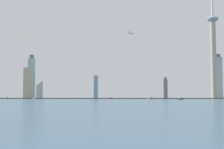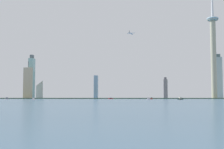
{
  "view_description": "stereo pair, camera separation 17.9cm",
  "coord_description": "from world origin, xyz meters",
  "px_view_note": "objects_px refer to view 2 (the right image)",
  "views": [
    {
      "loc": [
        50.27,
        -394.49,
        5.52
      ],
      "look_at": [
        -1.99,
        493.11,
        71.63
      ],
      "focal_mm": 48.48,
      "sensor_mm": 36.0,
      "label": 1
    },
    {
      "loc": [
        50.45,
        -394.48,
        5.52
      ],
      "look_at": [
        -1.99,
        493.11,
        71.63
      ],
      "focal_mm": 48.48,
      "sensor_mm": 36.0,
      "label": 2
    }
  ],
  "objects_px": {
    "boat_0": "(152,99)",
    "boat_5": "(180,99)",
    "channel_buoy_0": "(116,99)",
    "airplane": "(131,33)",
    "skyscraper_4": "(218,77)",
    "boat_4": "(111,99)",
    "boat_1": "(148,99)",
    "observation_tower": "(213,44)",
    "skyscraper_0": "(28,83)",
    "skyscraper_6": "(96,87)",
    "skyscraper_1": "(40,85)",
    "skyscraper_2": "(32,78)",
    "boat_3": "(33,99)",
    "boat_2": "(7,99)",
    "skyscraper_3": "(165,89)"
  },
  "relations": [
    {
      "from": "observation_tower",
      "to": "skyscraper_2",
      "type": "relative_size",
      "value": 2.7
    },
    {
      "from": "skyscraper_0",
      "to": "skyscraper_4",
      "type": "xyz_separation_m",
      "value": [
        589.37,
        54.6,
        19.22
      ]
    },
    {
      "from": "boat_0",
      "to": "boat_5",
      "type": "distance_m",
      "value": 99.95
    },
    {
      "from": "boat_0",
      "to": "boat_1",
      "type": "bearing_deg",
      "value": -3.95
    },
    {
      "from": "skyscraper_4",
      "to": "channel_buoy_0",
      "type": "distance_m",
      "value": 399.77
    },
    {
      "from": "boat_3",
      "to": "channel_buoy_0",
      "type": "distance_m",
      "value": 242.19
    },
    {
      "from": "skyscraper_6",
      "to": "boat_5",
      "type": "distance_m",
      "value": 365.65
    },
    {
      "from": "boat_0",
      "to": "boat_5",
      "type": "xyz_separation_m",
      "value": [
        54.03,
        -84.08,
        0.31
      ]
    },
    {
      "from": "skyscraper_1",
      "to": "boat_1",
      "type": "bearing_deg",
      "value": -51.8
    },
    {
      "from": "boat_1",
      "to": "observation_tower",
      "type": "bearing_deg",
      "value": -30.67
    },
    {
      "from": "skyscraper_3",
      "to": "boat_4",
      "type": "bearing_deg",
      "value": -130.1
    },
    {
      "from": "boat_2",
      "to": "airplane",
      "type": "relative_size",
      "value": 0.37
    },
    {
      "from": "skyscraper_1",
      "to": "channel_buoy_0",
      "type": "bearing_deg",
      "value": -45.41
    },
    {
      "from": "boat_5",
      "to": "channel_buoy_0",
      "type": "distance_m",
      "value": 159.86
    },
    {
      "from": "boat_1",
      "to": "airplane",
      "type": "distance_m",
      "value": 331.72
    },
    {
      "from": "boat_5",
      "to": "skyscraper_4",
      "type": "bearing_deg",
      "value": -134.0
    },
    {
      "from": "boat_4",
      "to": "boat_5",
      "type": "relative_size",
      "value": 1.21
    },
    {
      "from": "skyscraper_4",
      "to": "boat_4",
      "type": "xyz_separation_m",
      "value": [
        -328.48,
        -158.2,
        -65.92
      ]
    },
    {
      "from": "boat_5",
      "to": "observation_tower",
      "type": "bearing_deg",
      "value": -135.04
    },
    {
      "from": "skyscraper_2",
      "to": "observation_tower",
      "type": "bearing_deg",
      "value": -5.33
    },
    {
      "from": "boat_3",
      "to": "boat_1",
      "type": "bearing_deg",
      "value": -162.64
    },
    {
      "from": "boat_3",
      "to": "boat_4",
      "type": "bearing_deg",
      "value": -107.83
    },
    {
      "from": "skyscraper_0",
      "to": "boat_0",
      "type": "xyz_separation_m",
      "value": [
        363.96,
        -183.0,
        -46.34
      ]
    },
    {
      "from": "channel_buoy_0",
      "to": "airplane",
      "type": "relative_size",
      "value": 0.11
    },
    {
      "from": "observation_tower",
      "to": "boat_0",
      "type": "bearing_deg",
      "value": -139.33
    },
    {
      "from": "boat_0",
      "to": "boat_2",
      "type": "relative_size",
      "value": 1.44
    },
    {
      "from": "boat_5",
      "to": "boat_2",
      "type": "bearing_deg",
      "value": -19.35
    },
    {
      "from": "skyscraper_4",
      "to": "skyscraper_2",
      "type": "bearing_deg",
      "value": -178.09
    },
    {
      "from": "skyscraper_0",
      "to": "skyscraper_6",
      "type": "height_order",
      "value": "skyscraper_0"
    },
    {
      "from": "skyscraper_1",
      "to": "boat_3",
      "type": "bearing_deg",
      "value": -74.45
    },
    {
      "from": "airplane",
      "to": "skyscraper_6",
      "type": "bearing_deg",
      "value": 72.3
    },
    {
      "from": "boat_1",
      "to": "boat_3",
      "type": "relative_size",
      "value": 1.98
    },
    {
      "from": "skyscraper_6",
      "to": "airplane",
      "type": "distance_m",
      "value": 207.71
    },
    {
      "from": "skyscraper_3",
      "to": "skyscraper_6",
      "type": "bearing_deg",
      "value": -163.28
    },
    {
      "from": "boat_5",
      "to": "boat_4",
      "type": "bearing_deg",
      "value": -62.1
    },
    {
      "from": "boat_1",
      "to": "boat_5",
      "type": "bearing_deg",
      "value": -40.98
    },
    {
      "from": "boat_3",
      "to": "airplane",
      "type": "relative_size",
      "value": 0.3
    },
    {
      "from": "skyscraper_4",
      "to": "airplane",
      "type": "relative_size",
      "value": 5.57
    },
    {
      "from": "skyscraper_0",
      "to": "boat_3",
      "type": "xyz_separation_m",
      "value": [
        144.38,
        -389.87,
        -46.32
      ]
    },
    {
      "from": "skyscraper_3",
      "to": "skyscraper_2",
      "type": "bearing_deg",
      "value": -171.89
    },
    {
      "from": "skyscraper_1",
      "to": "skyscraper_2",
      "type": "relative_size",
      "value": 0.79
    },
    {
      "from": "boat_1",
      "to": "boat_4",
      "type": "height_order",
      "value": "boat_1"
    },
    {
      "from": "skyscraper_2",
      "to": "boat_3",
      "type": "distance_m",
      "value": 453.54
    },
    {
      "from": "boat_3",
      "to": "skyscraper_2",
      "type": "bearing_deg",
      "value": -66.83
    },
    {
      "from": "skyscraper_4",
      "to": "boat_3",
      "type": "height_order",
      "value": "skyscraper_4"
    },
    {
      "from": "skyscraper_1",
      "to": "skyscraper_6",
      "type": "xyz_separation_m",
      "value": [
        193.48,
        -51.45,
        -8.92
      ]
    },
    {
      "from": "observation_tower",
      "to": "airplane",
      "type": "xyz_separation_m",
      "value": [
        -241.09,
        -50.4,
        24.69
      ]
    },
    {
      "from": "skyscraper_0",
      "to": "boat_2",
      "type": "xyz_separation_m",
      "value": [
        36.55,
        -244.48,
        -46.32
      ]
    },
    {
      "from": "airplane",
      "to": "skyscraper_2",
      "type": "bearing_deg",
      "value": 95.99
    },
    {
      "from": "skyscraper_2",
      "to": "boat_2",
      "type": "relative_size",
      "value": 14.88
    }
  ]
}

